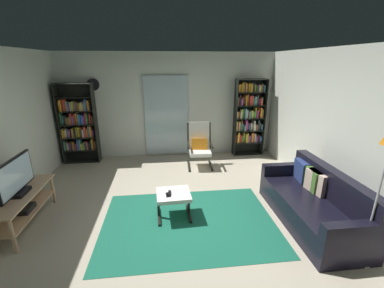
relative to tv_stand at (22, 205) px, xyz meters
The scene contains 15 objects.
ground_plane 2.31m from the tv_stand, ahead, with size 7.02×7.02×0.00m, color #B2A790.
wall_back 3.78m from the tv_stand, 51.34° to the left, with size 5.60×0.06×2.60m, color silver.
wall_right 5.08m from the tv_stand, ahead, with size 0.06×6.00×2.60m, color silver.
glass_door_panel 3.63m from the tv_stand, 51.53° to the left, with size 1.10×0.01×2.00m, color silver.
area_rug 2.50m from the tv_stand, ahead, with size 2.63×1.89×0.01m, color #1A634B.
tv_stand is the anchor object (origin of this frame).
television 0.43m from the tv_stand, 53.83° to the left, with size 0.20×0.87×0.55m.
bookshelf_near_tv 2.65m from the tv_stand, 87.41° to the left, with size 0.82×0.30×1.90m.
bookshelf_near_sofa 5.12m from the tv_stand, 31.55° to the left, with size 0.77×0.30×1.96m.
leather_sofa 4.38m from the tv_stand, ahead, with size 0.81×1.92×0.83m.
lounge_armchair 3.58m from the tv_stand, 34.26° to the left, with size 0.59×0.68×1.02m.
ottoman 2.25m from the tv_stand, ahead, with size 0.54×0.50×0.42m.
tv_remote 2.19m from the tv_stand, ahead, with size 0.04×0.14×0.02m, color black.
cell_phone 2.17m from the tv_stand, ahead, with size 0.07×0.14×0.01m, color black.
wall_clock 3.20m from the tv_stand, 79.61° to the left, with size 0.29×0.03×0.29m.
Camera 1 is at (-0.15, -3.50, 2.36)m, focal length 23.59 mm.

